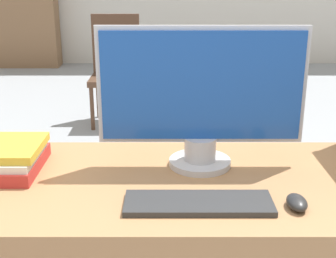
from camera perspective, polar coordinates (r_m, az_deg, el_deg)
monitor at (r=1.46m, az=4.04°, el=3.88°), size 0.65×0.20×0.45m
keyboard at (r=1.28m, az=3.70°, el=-9.00°), size 0.40×0.13×0.02m
mouse at (r=1.31m, az=15.39°, el=-8.61°), size 0.05×0.09×0.03m
book_stack at (r=1.56m, az=-18.47°, el=-3.39°), size 0.19×0.27×0.09m
far_chair at (r=4.38m, az=-6.47°, el=7.70°), size 0.44×0.44×0.99m
bookshelf_far at (r=7.21m, az=-17.42°, el=13.68°), size 0.98×0.32×1.63m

